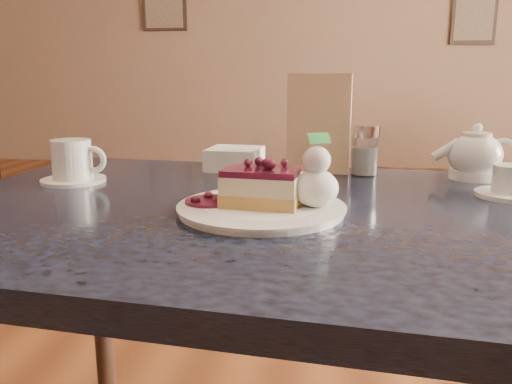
# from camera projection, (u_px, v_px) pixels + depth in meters

# --- Properties ---
(main_table) EXTENTS (1.30, 0.94, 0.76)m
(main_table) POSITION_uv_depth(u_px,v_px,m) (268.00, 249.00, 0.88)
(main_table) COLOR #1B2137
(main_table) RESTS_ON ground
(dessert_plate) EXTENTS (0.27, 0.27, 0.01)m
(dessert_plate) POSITION_uv_depth(u_px,v_px,m) (261.00, 209.00, 0.81)
(dessert_plate) COLOR white
(dessert_plate) RESTS_ON main_table
(cheesecake_slice) EXTENTS (0.13, 0.10, 0.06)m
(cheesecake_slice) POSITION_uv_depth(u_px,v_px,m) (261.00, 187.00, 0.80)
(cheesecake_slice) COLOR gold
(cheesecake_slice) RESTS_ON dessert_plate
(whipped_cream) EXTENTS (0.07, 0.07, 0.06)m
(whipped_cream) POSITION_uv_depth(u_px,v_px,m) (316.00, 188.00, 0.79)
(whipped_cream) COLOR white
(whipped_cream) RESTS_ON dessert_plate
(berry_sauce) EXTENTS (0.08, 0.08, 0.01)m
(berry_sauce) POSITION_uv_depth(u_px,v_px,m) (210.00, 201.00, 0.82)
(berry_sauce) COLOR #350924
(berry_sauce) RESTS_ON dessert_plate
(coffee_set) EXTENTS (0.14, 0.13, 0.09)m
(coffee_set) POSITION_uv_depth(u_px,v_px,m) (73.00, 163.00, 1.04)
(coffee_set) COLOR white
(coffee_set) RESTS_ON main_table
(tea_set) EXTENTS (0.19, 0.28, 0.11)m
(tea_set) POSITION_uv_depth(u_px,v_px,m) (481.00, 161.00, 1.04)
(tea_set) COLOR white
(tea_set) RESTS_ON main_table
(menu_card) EXTENTS (0.15, 0.05, 0.22)m
(menu_card) POSITION_uv_depth(u_px,v_px,m) (319.00, 124.00, 1.13)
(menu_card) COLOR beige
(menu_card) RESTS_ON main_table
(sugar_shaker) EXTENTS (0.06, 0.06, 0.11)m
(sugar_shaker) POSITION_uv_depth(u_px,v_px,m) (365.00, 150.00, 1.11)
(sugar_shaker) COLOR white
(sugar_shaker) RESTS_ON main_table
(napkin_stack) EXTENTS (0.13, 0.13, 0.05)m
(napkin_stack) POSITION_uv_depth(u_px,v_px,m) (235.00, 159.00, 1.20)
(napkin_stack) COLOR white
(napkin_stack) RESTS_ON main_table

